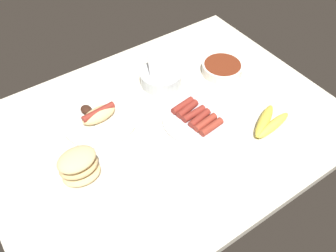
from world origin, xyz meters
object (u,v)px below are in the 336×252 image
at_px(plate_hotdog_assembled, 99,117).
at_px(plate_sausages, 196,118).
at_px(bread_stack, 79,166).
at_px(banana_bunch, 268,123).
at_px(bowl_chili, 222,68).
at_px(bowl_coleslaw, 161,77).

relative_size(plate_hotdog_assembled, plate_sausages, 1.09).
relative_size(bread_stack, banana_bunch, 0.73).
bearing_deg(banana_bunch, plate_sausages, -41.15).
bearing_deg(bowl_chili, banana_bunch, 79.53).
bearing_deg(bowl_coleslaw, bread_stack, 27.12).
relative_size(plate_hotdog_assembled, bowl_chili, 1.62).
height_order(plate_hotdog_assembled, bowl_coleslaw, bowl_coleslaw).
xyz_separation_m(bread_stack, plate_hotdog_assembled, (-0.15, -0.18, -0.04)).
relative_size(bread_stack, bowl_chili, 0.80).
xyz_separation_m(bread_stack, bowl_coleslaw, (-0.44, -0.23, -0.03)).
xyz_separation_m(plate_hotdog_assembled, bowl_coleslaw, (-0.29, -0.05, 0.01)).
xyz_separation_m(plate_hotdog_assembled, plate_sausages, (-0.28, 0.19, -0.00)).
height_order(banana_bunch, plate_sausages, same).
distance_m(bread_stack, bowl_coleslaw, 0.50).
height_order(bread_stack, bowl_chili, bread_stack).
bearing_deg(plate_hotdog_assembled, bowl_coleslaw, -171.09).
height_order(bread_stack, bowl_coleslaw, bowl_coleslaw).
xyz_separation_m(plate_hotdog_assembled, bowl_chili, (-0.52, 0.04, 0.01)).
bearing_deg(bowl_chili, bowl_coleslaw, -20.00).
height_order(banana_bunch, bowl_chili, bowl_chili).
xyz_separation_m(bowl_coleslaw, plate_sausages, (0.01, 0.24, -0.02)).
xyz_separation_m(bread_stack, plate_sausages, (-0.43, 0.01, -0.04)).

